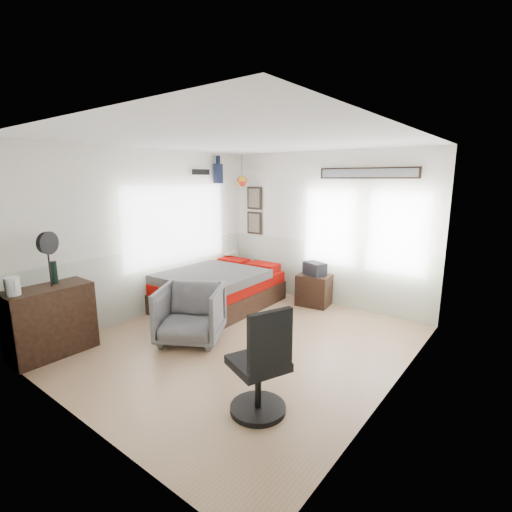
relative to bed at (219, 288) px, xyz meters
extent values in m
cube|color=tan|center=(1.30, -0.89, -0.33)|extent=(4.00, 4.50, 0.01)
cube|color=white|center=(1.30, 1.36, 1.02)|extent=(4.00, 0.02, 2.70)
cube|color=white|center=(1.30, -3.14, 1.02)|extent=(4.00, 0.02, 2.70)
cube|color=white|center=(-0.70, -0.89, 1.02)|extent=(0.02, 4.50, 2.70)
cube|color=white|center=(3.30, -0.89, 1.02)|extent=(0.02, 4.50, 2.70)
cube|color=white|center=(1.30, -0.89, 2.37)|extent=(4.00, 4.50, 0.02)
cube|color=beige|center=(1.30, 1.36, 0.22)|extent=(4.00, 0.01, 1.10)
cube|color=beige|center=(-0.69, -0.89, 0.22)|extent=(0.01, 4.50, 1.10)
cube|color=beige|center=(3.29, -0.89, 0.22)|extent=(0.01, 4.50, 1.10)
cube|color=silver|center=(-0.66, -0.34, 1.12)|extent=(0.03, 2.20, 1.35)
cube|color=silver|center=(1.45, 1.32, 1.07)|extent=(0.95, 0.03, 1.30)
cube|color=silver|center=(2.60, 1.32, 1.07)|extent=(0.95, 0.03, 1.30)
cube|color=black|center=(-0.25, 1.33, 1.02)|extent=(0.35, 0.03, 0.45)
cube|color=black|center=(-0.25, 1.33, 1.52)|extent=(0.35, 0.03, 0.45)
cube|color=#7F7259|center=(-0.25, 1.31, 1.02)|extent=(0.27, 0.01, 0.37)
cube|color=#7F7259|center=(-0.25, 1.31, 1.52)|extent=(0.27, 0.01, 0.37)
cube|color=black|center=(2.05, 1.33, 1.99)|extent=(1.65, 0.03, 0.18)
cube|color=gray|center=(2.05, 1.31, 1.99)|extent=(1.58, 0.01, 0.13)
cube|color=white|center=(-0.67, 0.26, 2.02)|extent=(0.02, 0.48, 0.14)
sphere|color=red|center=(-0.35, 1.06, 1.85)|extent=(0.20, 0.20, 0.20)
cube|color=black|center=(0.00, 0.01, -0.16)|extent=(1.55, 2.16, 0.34)
cube|color=#A20C05|center=(0.00, 0.01, 0.10)|extent=(1.51, 2.12, 0.19)
cube|color=#4F4D4B|center=(0.00, -0.22, 0.27)|extent=(1.59, 1.61, 0.15)
cube|color=#A20C05|center=(-0.35, 0.85, 0.27)|extent=(0.59, 0.38, 0.15)
cube|color=#A20C05|center=(0.35, 0.85, 0.27)|extent=(0.59, 0.38, 0.15)
cube|color=black|center=(-0.44, -2.66, 0.12)|extent=(0.48, 1.00, 0.90)
imported|color=#5D5D5D|center=(0.67, -1.28, 0.07)|extent=(1.17, 1.18, 0.79)
cube|color=black|center=(1.29, 1.10, -0.05)|extent=(0.61, 0.52, 0.56)
cylinder|color=black|center=(2.40, -1.99, -0.30)|extent=(0.55, 0.55, 0.05)
cylinder|color=black|center=(2.40, -1.99, -0.06)|extent=(0.06, 0.06, 0.42)
cube|color=black|center=(2.40, -1.99, 0.18)|extent=(0.63, 0.63, 0.08)
cube|color=black|center=(2.59, -2.07, 0.50)|extent=(0.22, 0.44, 0.55)
cylinder|color=silver|center=(-0.40, -3.04, 0.68)|extent=(0.16, 0.16, 0.22)
cube|color=silver|center=(-0.30, -3.04, 0.69)|extent=(0.02, 0.02, 0.13)
cylinder|color=black|center=(-0.52, -2.51, 0.72)|extent=(0.07, 0.07, 0.30)
cylinder|color=black|center=(-0.43, -2.60, 0.84)|extent=(0.02, 0.02, 0.54)
cylinder|color=black|center=(-0.43, -2.60, 1.13)|extent=(0.15, 0.27, 0.27)
cylinder|color=black|center=(-0.39, -2.60, 1.13)|extent=(0.12, 0.28, 0.29)
cube|color=black|center=(1.29, 1.10, 0.34)|extent=(0.44, 0.36, 0.22)
camera|label=1|loc=(4.37, -4.57, 1.91)|focal=26.00mm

